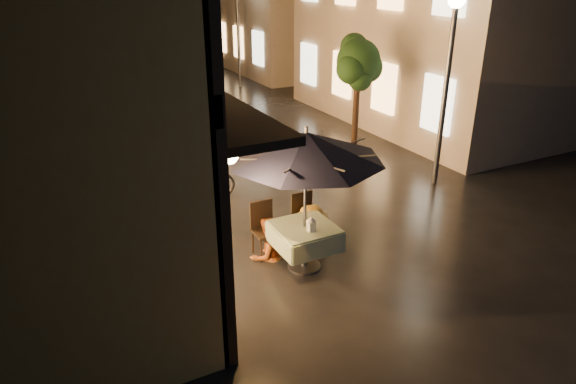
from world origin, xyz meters
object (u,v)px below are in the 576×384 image
streetlamp_near (450,56)px  bicycle_0 (194,181)px  person_orange (267,220)px  person_yellow (312,207)px  table_lantern (311,224)px  patio_umbrella (306,146)px  cafe_table (305,236)px

streetlamp_near → bicycle_0: (-5.31, 1.60, -2.46)m
person_orange → bicycle_0: (-0.39, 2.85, -0.25)m
person_yellow → bicycle_0: person_yellow is taller
table_lantern → bicycle_0: 3.77m
person_orange → bicycle_0: bearing=-94.5°
bicycle_0 → person_orange: bearing=-162.1°
patio_umbrella → person_orange: 1.61m
streetlamp_near → cafe_table: size_ratio=4.27×
patio_umbrella → bicycle_0: (-0.80, 3.44, -1.69)m
table_lantern → person_yellow: (0.44, 0.75, -0.12)m
patio_umbrella → table_lantern: patio_umbrella is taller
cafe_table → person_yellow: size_ratio=0.62×
streetlamp_near → patio_umbrella: size_ratio=1.71×
table_lantern → streetlamp_near: bearing=24.5°
person_orange → person_yellow: (0.85, -0.06, 0.08)m
cafe_table → bicycle_0: size_ratio=0.57×
cafe_table → patio_umbrella: size_ratio=0.40×
table_lantern → person_orange: 0.93m
streetlamp_near → person_yellow: (-4.07, -1.31, -2.12)m
streetlamp_near → table_lantern: 5.35m
table_lantern → bicycle_0: bearing=102.3°
bicycle_0 → patio_umbrella: bearing=-156.9°
cafe_table → bicycle_0: (-0.80, 3.44, -0.13)m
bicycle_0 → person_yellow: bearing=-146.8°
table_lantern → cafe_table: bearing=90.0°
table_lantern → person_yellow: 0.88m
person_yellow → patio_umbrella: bearing=48.8°
cafe_table → patio_umbrella: bearing=0.0°
bicycle_0 → streetlamp_near: bearing=-96.7°
patio_umbrella → person_yellow: bearing=50.6°
streetlamp_near → table_lantern: (-4.51, -2.06, -2.00)m
person_yellow → streetlamp_near: bearing=-164.1°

